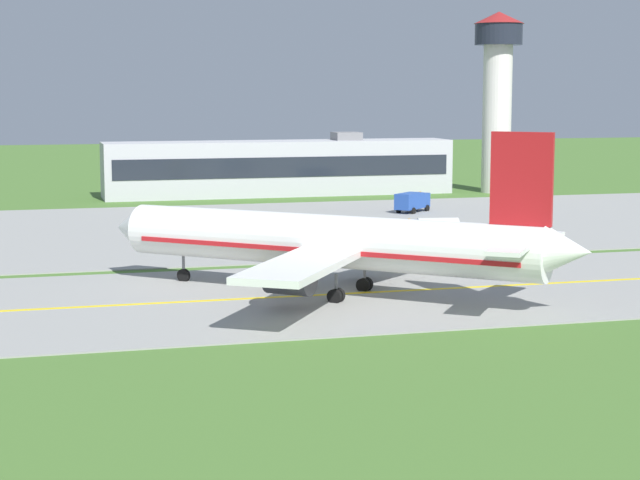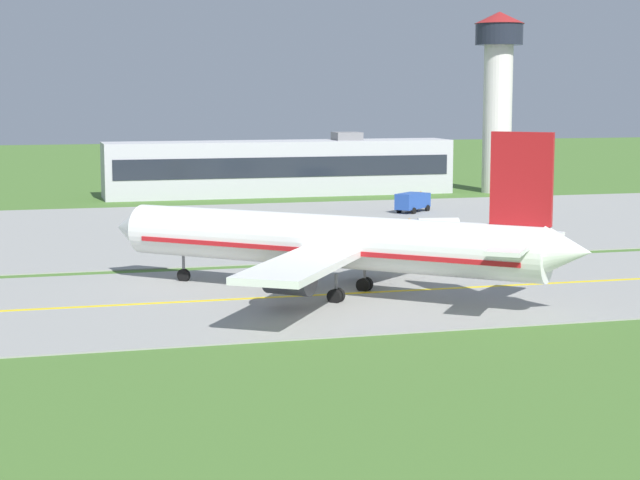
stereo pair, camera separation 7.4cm
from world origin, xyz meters
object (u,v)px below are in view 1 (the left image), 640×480
(service_truck_baggage, at_px, (429,229))
(service_truck_fuel, at_px, (305,228))
(airplane_lead, at_px, (333,242))
(service_truck_catering, at_px, (412,201))
(control_tower, at_px, (498,85))

(service_truck_baggage, height_order, service_truck_fuel, service_truck_baggage)
(airplane_lead, height_order, service_truck_catering, airplane_lead)
(service_truck_catering, height_order, control_tower, control_tower)
(airplane_lead, xyz_separation_m, control_tower, (47.77, 75.80, 12.35))
(control_tower, bearing_deg, airplane_lead, -122.22)
(service_truck_baggage, height_order, control_tower, control_tower)
(service_truck_catering, bearing_deg, control_tower, 46.69)
(airplane_lead, distance_m, service_truck_fuel, 29.35)
(airplane_lead, height_order, service_truck_fuel, airplane_lead)
(airplane_lead, bearing_deg, service_truck_fuel, 79.68)
(airplane_lead, bearing_deg, control_tower, 57.78)
(service_truck_fuel, xyz_separation_m, service_truck_catering, (20.31, 23.47, 0.00))
(airplane_lead, distance_m, control_tower, 90.44)
(service_truck_baggage, distance_m, control_tower, 60.91)
(airplane_lead, xyz_separation_m, service_truck_fuel, (5.24, 28.76, -2.60))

